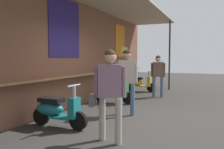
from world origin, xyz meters
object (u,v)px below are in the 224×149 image
object	(u,v)px
scooter_teal	(56,110)
scooter_green	(112,92)
scooter_yellow	(139,83)
shopper_browsing	(126,75)
shopper_passing	(158,72)
shopper_with_handbag	(109,86)

from	to	relation	value
scooter_teal	scooter_green	bearing A→B (deg)	90.89
scooter_yellow	shopper_browsing	bearing A→B (deg)	-80.11
scooter_green	shopper_browsing	xyz separation A→B (m)	(-1.41, -1.03, 0.69)
shopper_passing	shopper_with_handbag	bearing A→B (deg)	165.53
shopper_with_handbag	shopper_browsing	size ratio (longest dim) A/B	0.96
scooter_yellow	shopper_passing	bearing A→B (deg)	-49.31
scooter_green	shopper_with_handbag	size ratio (longest dim) A/B	0.83
scooter_teal	shopper_with_handbag	xyz separation A→B (m)	(-0.40, -1.48, 0.64)
shopper_with_handbag	shopper_passing	world-z (taller)	shopper_with_handbag
scooter_teal	shopper_passing	world-z (taller)	shopper_passing
scooter_teal	scooter_green	size ratio (longest dim) A/B	1.00
shopper_with_handbag	scooter_yellow	bearing A→B (deg)	173.62
scooter_green	shopper_browsing	distance (m)	1.88
shopper_with_handbag	shopper_passing	xyz separation A→B (m)	(5.39, 0.32, -0.02)
scooter_green	shopper_browsing	size ratio (longest dim) A/B	0.80
shopper_with_handbag	shopper_passing	size ratio (longest dim) A/B	1.03
scooter_yellow	shopper_browsing	xyz separation A→B (m)	(-4.50, -1.03, 0.69)
shopper_with_handbag	shopper_browsing	distance (m)	2.15
scooter_yellow	shopper_with_handbag	distance (m)	6.79
scooter_yellow	shopper_passing	distance (m)	1.79
shopper_passing	scooter_green	bearing A→B (deg)	130.52
shopper_with_handbag	shopper_passing	bearing A→B (deg)	164.40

